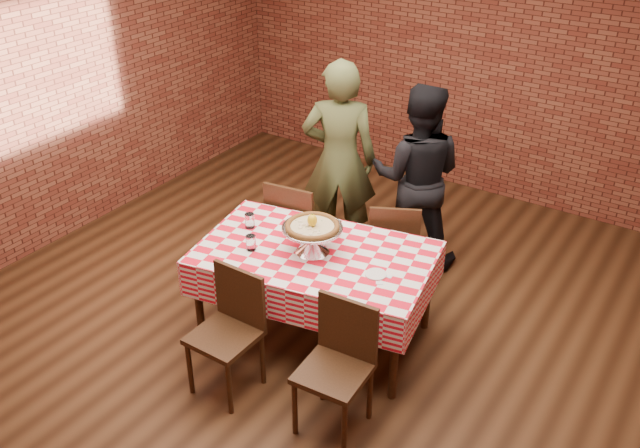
% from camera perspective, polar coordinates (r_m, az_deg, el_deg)
% --- Properties ---
extents(ground, '(6.00, 6.00, 0.00)m').
position_cam_1_polar(ground, '(5.56, -1.00, -8.42)').
color(ground, black).
rests_on(ground, ground).
extents(back_wall, '(5.50, 0.00, 5.50)m').
position_cam_1_polar(back_wall, '(7.32, 12.57, 13.38)').
color(back_wall, maroon).
rests_on(back_wall, ground).
extents(table, '(1.83, 1.29, 0.75)m').
position_cam_1_polar(table, '(5.26, -0.40, -5.81)').
color(table, '#3B2110').
rests_on(table, ground).
extents(tablecloth, '(1.87, 1.33, 0.29)m').
position_cam_1_polar(tablecloth, '(5.12, -0.41, -3.63)').
color(tablecloth, red).
rests_on(tablecloth, table).
extents(pizza_stand, '(0.62, 0.62, 0.20)m').
position_cam_1_polar(pizza_stand, '(5.00, -0.63, -1.27)').
color(pizza_stand, silver).
rests_on(pizza_stand, tablecloth).
extents(pizza, '(0.54, 0.54, 0.03)m').
position_cam_1_polar(pizza, '(4.95, -0.64, -0.22)').
color(pizza, beige).
rests_on(pizza, pizza_stand).
extents(lemon, '(0.10, 0.10, 0.09)m').
position_cam_1_polar(lemon, '(4.92, -0.64, 0.30)').
color(lemon, yellow).
rests_on(lemon, pizza).
extents(water_glass_left, '(0.08, 0.08, 0.12)m').
position_cam_1_polar(water_glass_left, '(5.06, -5.67, -1.54)').
color(water_glass_left, white).
rests_on(water_glass_left, tablecloth).
extents(water_glass_right, '(0.08, 0.08, 0.12)m').
position_cam_1_polar(water_glass_right, '(5.35, -5.77, 0.28)').
color(water_glass_right, white).
rests_on(water_glass_right, tablecloth).
extents(side_plate, '(0.17, 0.17, 0.01)m').
position_cam_1_polar(side_plate, '(4.81, 4.59, -4.12)').
color(side_plate, white).
rests_on(side_plate, tablecloth).
extents(sweetener_packet_a, '(0.06, 0.05, 0.00)m').
position_cam_1_polar(sweetener_packet_a, '(4.73, 4.89, -4.83)').
color(sweetener_packet_a, white).
rests_on(sweetener_packet_a, tablecloth).
extents(sweetener_packet_b, '(0.05, 0.04, 0.00)m').
position_cam_1_polar(sweetener_packet_b, '(4.80, 5.61, -4.29)').
color(sweetener_packet_b, white).
rests_on(sweetener_packet_b, tablecloth).
extents(condiment_caddy, '(0.09, 0.07, 0.12)m').
position_cam_1_polar(condiment_caddy, '(5.21, 1.17, -0.35)').
color(condiment_caddy, silver).
rests_on(condiment_caddy, tablecloth).
extents(chair_near_left, '(0.42, 0.42, 0.89)m').
position_cam_1_polar(chair_near_left, '(4.79, -7.84, -9.15)').
color(chair_near_left, '#3B2110').
rests_on(chair_near_left, ground).
extents(chair_near_right, '(0.44, 0.44, 0.90)m').
position_cam_1_polar(chair_near_right, '(4.48, 1.08, -12.10)').
color(chair_near_right, '#3B2110').
rests_on(chair_near_right, ground).
extents(chair_far_left, '(0.50, 0.50, 0.92)m').
position_cam_1_polar(chair_far_left, '(5.95, -1.65, -0.19)').
color(chair_far_left, '#3B2110').
rests_on(chair_far_left, ground).
extents(chair_far_right, '(0.54, 0.54, 0.88)m').
position_cam_1_polar(chair_far_right, '(5.76, 6.02, -1.73)').
color(chair_far_right, '#3B2110').
rests_on(chair_far_right, ground).
extents(diner_olive, '(0.78, 0.68, 1.80)m').
position_cam_1_polar(diner_olive, '(6.10, 1.59, 5.24)').
color(diner_olive, '#464D29').
rests_on(diner_olive, ground).
extents(diner_black, '(0.97, 0.86, 1.65)m').
position_cam_1_polar(diner_black, '(6.03, 7.95, 3.85)').
color(diner_black, black).
rests_on(diner_black, ground).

